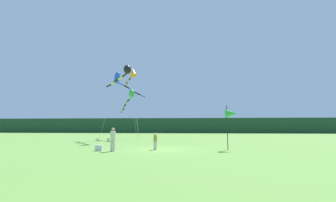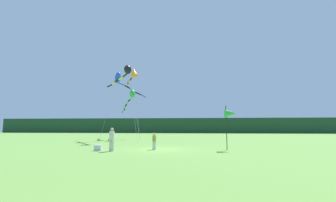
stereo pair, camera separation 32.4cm
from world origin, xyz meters
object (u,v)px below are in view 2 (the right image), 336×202
cooler_box (98,148)px  kite_black (125,72)px  person_child (154,140)px  person_adult (112,138)px  kite_blue (121,80)px  kite_green (131,97)px  kite_orange (134,73)px  banner_flag_pole (230,114)px

cooler_box → kite_black: bearing=96.6°
person_child → kite_black: 13.31m
person_adult → kite_blue: (-3.74, 13.34, 7.26)m
person_adult → kite_green: 15.82m
kite_orange → kite_green: bearing=-80.5°
kite_black → kite_orange: kite_orange is taller
cooler_box → banner_flag_pole: 10.60m
cooler_box → kite_blue: (-2.61, 13.04, 8.01)m
banner_flag_pole → kite_green: kite_green is taller
person_adult → person_child: person_adult is taller
person_adult → cooler_box: size_ratio=3.19×
person_child → kite_orange: kite_orange is taller
cooler_box → kite_orange: size_ratio=0.05×
person_child → kite_blue: bearing=119.4°
person_child → kite_black: (-5.29, 9.25, 7.98)m
kite_blue → kite_black: kite_black is taller
kite_blue → kite_black: 3.00m
person_adult → kite_blue: 15.64m
person_adult → kite_black: kite_black is taller
banner_flag_pole → kite_green: bearing=132.5°
kite_blue → kite_green: kite_blue is taller
person_child → kite_blue: (-6.69, 11.86, 7.49)m
kite_green → kite_black: bearing=-84.7°
kite_blue → kite_green: (1.03, 1.40, -2.19)m
person_adult → kite_orange: bearing=100.2°
banner_flag_pole → kite_blue: kite_blue is taller
person_child → kite_orange: bearing=110.4°
kite_green → kite_orange: bearing=99.5°
person_child → kite_green: size_ratio=0.14×
kite_orange → person_adult: bearing=-79.8°
kite_blue → kite_green: size_ratio=1.03×
person_adult → kite_blue: size_ratio=0.18×
kite_black → kite_green: (-0.37, 4.01, -2.68)m
kite_orange → person_child: bearing=-69.6°
kite_blue → banner_flag_pole: bearing=-41.8°
person_child → kite_green: kite_green is taller
kite_blue → kite_orange: size_ratio=0.82×
kite_blue → kite_orange: 5.54m
banner_flag_pole → kite_orange: 21.93m
cooler_box → kite_blue: bearing=101.3°
kite_black → kite_green: kite_black is taller
person_adult → kite_green: kite_green is taller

